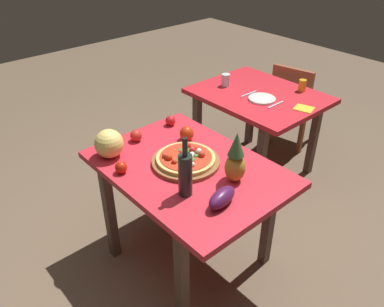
{
  "coord_description": "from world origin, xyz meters",
  "views": [
    {
      "loc": [
        1.45,
        -1.26,
        2.08
      ],
      "look_at": [
        -0.03,
        0.06,
        0.82
      ],
      "focal_mm": 36.24,
      "sensor_mm": 36.0,
      "label": 1
    }
  ],
  "objects_px": {
    "wine_bottle": "(185,174)",
    "eggplant": "(222,198)",
    "display_table": "(188,180)",
    "pizza_board": "(186,162)",
    "pizza": "(186,157)",
    "bell_pepper": "(187,134)",
    "knife_utensil": "(276,105)",
    "napkin_folded": "(304,108)",
    "tomato_at_corner": "(121,167)",
    "fork_utensil": "(249,94)",
    "background_table": "(258,106)",
    "dining_chair": "(293,101)",
    "tomato_beside_pepper": "(136,136)",
    "pineapple_left": "(236,160)",
    "dinner_plate": "(262,99)",
    "drinking_glass_juice": "(302,85)",
    "melon": "(109,144)",
    "drinking_glass_water": "(226,80)"
  },
  "relations": [
    {
      "from": "pizza",
      "to": "bell_pepper",
      "type": "bearing_deg",
      "value": 138.27
    },
    {
      "from": "pineapple_left",
      "to": "eggplant",
      "type": "height_order",
      "value": "pineapple_left"
    },
    {
      "from": "display_table",
      "to": "drinking_glass_juice",
      "type": "distance_m",
      "value": 1.49
    },
    {
      "from": "wine_bottle",
      "to": "eggplant",
      "type": "distance_m",
      "value": 0.23
    },
    {
      "from": "pineapple_left",
      "to": "tomato_at_corner",
      "type": "relative_size",
      "value": 4.22
    },
    {
      "from": "dining_chair",
      "to": "pineapple_left",
      "type": "xyz_separation_m",
      "value": [
        0.77,
        -1.69,
        0.43
      ]
    },
    {
      "from": "pineapple_left",
      "to": "dinner_plate",
      "type": "distance_m",
      "value": 1.15
    },
    {
      "from": "display_table",
      "to": "bell_pepper",
      "type": "relative_size",
      "value": 11.46
    },
    {
      "from": "display_table",
      "to": "pizza_board",
      "type": "bearing_deg",
      "value": 164.59
    },
    {
      "from": "background_table",
      "to": "eggplant",
      "type": "distance_m",
      "value": 1.5
    },
    {
      "from": "pizza_board",
      "to": "tomato_beside_pepper",
      "type": "xyz_separation_m",
      "value": [
        -0.42,
        -0.07,
        0.03
      ]
    },
    {
      "from": "eggplant",
      "to": "pizza",
      "type": "bearing_deg",
      "value": 164.81
    },
    {
      "from": "tomato_at_corner",
      "to": "napkin_folded",
      "type": "distance_m",
      "value": 1.53
    },
    {
      "from": "pizza_board",
      "to": "pizza",
      "type": "height_order",
      "value": "pizza"
    },
    {
      "from": "pineapple_left",
      "to": "drinking_glass_juice",
      "type": "bearing_deg",
      "value": 110.13
    },
    {
      "from": "dining_chair",
      "to": "drinking_glass_juice",
      "type": "height_order",
      "value": "drinking_glass_juice"
    },
    {
      "from": "dinner_plate",
      "to": "knife_utensil",
      "type": "relative_size",
      "value": 1.22
    },
    {
      "from": "wine_bottle",
      "to": "dinner_plate",
      "type": "xyz_separation_m",
      "value": [
        -0.52,
        1.26,
        -0.12
      ]
    },
    {
      "from": "display_table",
      "to": "pineapple_left",
      "type": "xyz_separation_m",
      "value": [
        0.28,
        0.11,
        0.24
      ]
    },
    {
      "from": "pizza",
      "to": "wine_bottle",
      "type": "height_order",
      "value": "wine_bottle"
    },
    {
      "from": "dining_chair",
      "to": "dinner_plate",
      "type": "bearing_deg",
      "value": 91.85
    },
    {
      "from": "background_table",
      "to": "dining_chair",
      "type": "distance_m",
      "value": 0.67
    },
    {
      "from": "dining_chair",
      "to": "melon",
      "type": "relative_size",
      "value": 4.72
    },
    {
      "from": "dining_chair",
      "to": "dinner_plate",
      "type": "xyz_separation_m",
      "value": [
        0.17,
        -0.72,
        0.3
      ]
    },
    {
      "from": "display_table",
      "to": "napkin_folded",
      "type": "relative_size",
      "value": 8.38
    },
    {
      "from": "napkin_folded",
      "to": "eggplant",
      "type": "bearing_deg",
      "value": -73.25
    },
    {
      "from": "knife_utensil",
      "to": "drinking_glass_juice",
      "type": "bearing_deg",
      "value": 95.02
    },
    {
      "from": "dining_chair",
      "to": "napkin_folded",
      "type": "xyz_separation_m",
      "value": [
        0.49,
        -0.61,
        0.29
      ]
    },
    {
      "from": "background_table",
      "to": "tomato_beside_pepper",
      "type": "relative_size",
      "value": 13.02
    },
    {
      "from": "wine_bottle",
      "to": "tomato_at_corner",
      "type": "bearing_deg",
      "value": -159.35
    },
    {
      "from": "pineapple_left",
      "to": "knife_utensil",
      "type": "relative_size",
      "value": 1.7
    },
    {
      "from": "pizza",
      "to": "napkin_folded",
      "type": "xyz_separation_m",
      "value": [
        0.03,
        1.17,
        -0.04
      ]
    },
    {
      "from": "wine_bottle",
      "to": "drinking_glass_water",
      "type": "xyz_separation_m",
      "value": [
        -0.92,
        1.25,
        -0.08
      ]
    },
    {
      "from": "drinking_glass_juice",
      "to": "fork_utensil",
      "type": "relative_size",
      "value": 0.54
    },
    {
      "from": "wine_bottle",
      "to": "napkin_folded",
      "type": "relative_size",
      "value": 2.5
    },
    {
      "from": "fork_utensil",
      "to": "eggplant",
      "type": "bearing_deg",
      "value": -52.49
    },
    {
      "from": "display_table",
      "to": "dinner_plate",
      "type": "distance_m",
      "value": 1.13
    },
    {
      "from": "wine_bottle",
      "to": "knife_utensil",
      "type": "relative_size",
      "value": 1.94
    },
    {
      "from": "display_table",
      "to": "drinking_glass_water",
      "type": "height_order",
      "value": "drinking_glass_water"
    },
    {
      "from": "pizza",
      "to": "pineapple_left",
      "type": "relative_size",
      "value": 1.17
    },
    {
      "from": "tomato_beside_pepper",
      "to": "knife_utensil",
      "type": "xyz_separation_m",
      "value": [
        0.27,
        1.13,
        -0.04
      ]
    },
    {
      "from": "pizza",
      "to": "drinking_glass_juice",
      "type": "bearing_deg",
      "value": 97.34
    },
    {
      "from": "background_table",
      "to": "melon",
      "type": "xyz_separation_m",
      "value": [
        0.02,
        -1.44,
        0.2
      ]
    },
    {
      "from": "bell_pepper",
      "to": "dinner_plate",
      "type": "relative_size",
      "value": 0.47
    },
    {
      "from": "drinking_glass_juice",
      "to": "drinking_glass_water",
      "type": "distance_m",
      "value": 0.65
    },
    {
      "from": "fork_utensil",
      "to": "napkin_folded",
      "type": "height_order",
      "value": "fork_utensil"
    },
    {
      "from": "display_table",
      "to": "background_table",
      "type": "xyz_separation_m",
      "value": [
        -0.42,
        1.15,
        -0.01
      ]
    },
    {
      "from": "pineapple_left",
      "to": "tomato_beside_pepper",
      "type": "height_order",
      "value": "pineapple_left"
    },
    {
      "from": "melon",
      "to": "wine_bottle",
      "type": "bearing_deg",
      "value": 9.89
    },
    {
      "from": "wine_bottle",
      "to": "dinner_plate",
      "type": "height_order",
      "value": "wine_bottle"
    }
  ]
}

